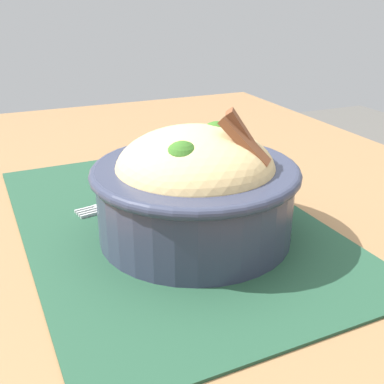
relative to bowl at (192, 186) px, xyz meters
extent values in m
cube|color=olive|center=(0.01, 0.00, -0.08)|extent=(1.30, 0.85, 0.04)
cylinder|color=brown|center=(0.60, -0.37, -0.46)|extent=(0.04, 0.04, 0.72)
cube|color=#1E422D|center=(0.05, 0.01, -0.06)|extent=(0.48, 0.32, 0.00)
cylinder|color=#2D3347|center=(0.00, 0.00, -0.02)|extent=(0.20, 0.20, 0.08)
torus|color=#2D3347|center=(0.00, 0.00, 0.02)|extent=(0.21, 0.21, 0.01)
ellipsoid|color=tan|center=(0.00, 0.00, 0.02)|extent=(0.22, 0.22, 0.09)
sphere|color=#305F1E|center=(0.00, -0.02, 0.04)|extent=(0.03, 0.03, 0.03)
sphere|color=#305F1E|center=(0.02, -0.03, 0.04)|extent=(0.04, 0.04, 0.04)
sphere|color=#305F1E|center=(-0.03, 0.02, 0.04)|extent=(0.03, 0.03, 0.03)
cylinder|color=orange|center=(-0.01, -0.02, 0.04)|extent=(0.01, 0.04, 0.01)
cube|color=brown|center=(-0.04, -0.04, 0.05)|extent=(0.05, 0.05, 0.05)
cube|color=brown|center=(-0.03, -0.05, 0.05)|extent=(0.04, 0.05, 0.06)
cube|color=#B8B8B8|center=(0.11, 0.01, -0.05)|extent=(0.02, 0.07, 0.00)
cube|color=#B8B8B8|center=(0.11, 0.05, -0.05)|extent=(0.01, 0.01, 0.00)
cube|color=#B8B8B8|center=(0.10, 0.07, -0.05)|extent=(0.03, 0.03, 0.00)
cube|color=#B8B8B8|center=(0.11, 0.09, -0.05)|extent=(0.01, 0.02, 0.00)
cube|color=#B8B8B8|center=(0.10, 0.09, -0.05)|extent=(0.01, 0.02, 0.00)
cube|color=#B8B8B8|center=(0.09, 0.09, -0.05)|extent=(0.01, 0.02, 0.00)
cube|color=#B8B8B8|center=(0.09, 0.09, -0.05)|extent=(0.01, 0.02, 0.00)
camera|label=1|loc=(-0.42, 0.18, 0.19)|focal=45.04mm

